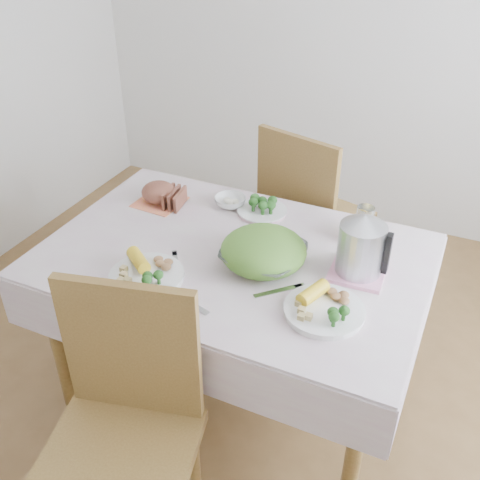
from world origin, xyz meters
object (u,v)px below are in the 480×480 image
at_px(chair_near, 118,469).
at_px(salad_bowl, 263,257).
at_px(electric_kettle, 361,247).
at_px(chair_far, 316,224).
at_px(dinner_plate_left, 147,276).
at_px(yellow_mug, 356,230).
at_px(dinner_plate_right, 324,311).
at_px(dining_table, 234,327).

distance_m(chair_near, salad_bowl, 0.89).
bearing_deg(electric_kettle, chair_far, 123.59).
bearing_deg(dinner_plate_left, yellow_mug, 42.64).
distance_m(dinner_plate_right, yellow_mug, 0.50).
distance_m(dinner_plate_left, dinner_plate_right, 0.66).
relative_size(chair_near, yellow_mug, 9.06).
height_order(chair_near, dinner_plate_left, chair_near).
bearing_deg(yellow_mug, electric_kettle, -72.96).
bearing_deg(dinner_plate_right, chair_far, 108.62).
height_order(dining_table, chair_far, chair_far).
distance_m(dining_table, dinner_plate_right, 0.62).
xyz_separation_m(chair_near, electric_kettle, (0.49, 0.91, 0.42)).
relative_size(chair_far, dinner_plate_right, 3.67).
distance_m(dining_table, salad_bowl, 0.45).
bearing_deg(dinner_plate_right, salad_bowl, 149.45).
distance_m(salad_bowl, yellow_mug, 0.42).
height_order(chair_far, yellow_mug, chair_far).
xyz_separation_m(dinner_plate_left, yellow_mug, (0.63, 0.58, 0.03)).
height_order(dining_table, dinner_plate_right, dinner_plate_right).
height_order(dinner_plate_left, electric_kettle, electric_kettle).
height_order(chair_far, dinner_plate_right, chair_far).
relative_size(dining_table, yellow_mug, 12.25).
bearing_deg(dining_table, dinner_plate_left, -128.06).
height_order(chair_far, electric_kettle, electric_kettle).
bearing_deg(salad_bowl, electric_kettle, 15.60).
xyz_separation_m(chair_far, dinner_plate_left, (-0.31, -1.10, 0.31)).
relative_size(yellow_mug, electric_kettle, 0.48).
relative_size(dinner_plate_left, dinner_plate_right, 1.00).
relative_size(salad_bowl, dinner_plate_left, 1.10).
distance_m(salad_bowl, dinner_plate_right, 0.35).
xyz_separation_m(chair_near, chair_far, (0.10, 1.66, 0.00)).
height_order(salad_bowl, dinner_plate_right, salad_bowl).
relative_size(dining_table, chair_near, 1.35).
relative_size(dinner_plate_right, electric_kettle, 1.17).
height_order(yellow_mug, electric_kettle, electric_kettle).
bearing_deg(dinner_plate_right, dining_table, 155.78).
bearing_deg(dinner_plate_left, chair_near, -68.80).
bearing_deg(electric_kettle, chair_near, -111.99).
height_order(dining_table, chair_near, chair_near).
xyz_separation_m(chair_far, yellow_mug, (0.32, -0.52, 0.34)).
bearing_deg(electric_kettle, yellow_mug, 113.13).
relative_size(salad_bowl, electric_kettle, 1.28).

